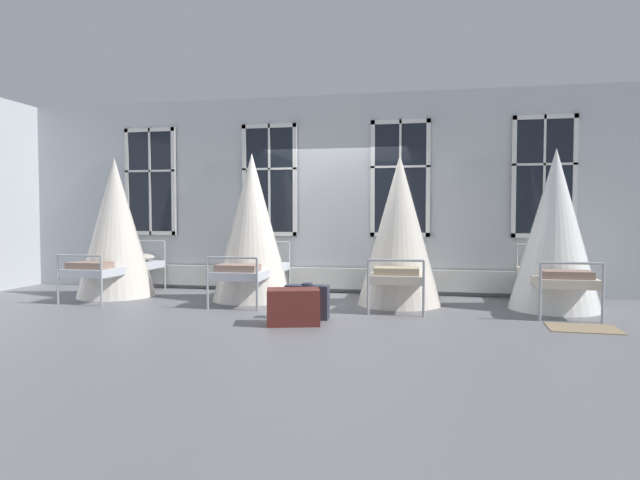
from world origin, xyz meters
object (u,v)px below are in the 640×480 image
Objects in this scene: cot_third at (399,232)px; cot_fourth at (555,232)px; travel_trunk at (293,307)px; cot_first at (116,230)px; suitcase_dark at (307,302)px; cot_second at (252,229)px.

cot_third is 2.19m from cot_fourth.
cot_fourth is 3.59× the size of travel_trunk.
cot_first is 3.99m from travel_trunk.
suitcase_dark is (-3.30, -1.40, -0.89)m from cot_fourth.
cot_first is 6.86m from cot_fourth.
cot_fourth is at bearing -91.05° from cot_second.
cot_second is (2.35, 0.05, 0.01)m from cot_first.
cot_second reaches higher than cot_fourth.
cot_fourth is (4.51, -0.01, -0.01)m from cot_second.
cot_fourth reaches higher than cot_third.
cot_first is 3.58× the size of travel_trunk.
cot_first is at bearing 90.45° from cot_second.
cot_third is at bearing -88.48° from cot_first.
cot_fourth reaches higher than suitcase_dark.
suitcase_dark is 0.88× the size of travel_trunk.
travel_trunk is at bearing 146.18° from cot_third.
cot_third is 3.52× the size of travel_trunk.
travel_trunk is at bearing -149.05° from cot_second.
travel_trunk is (-3.39, -1.79, -0.89)m from cot_fourth.
cot_third is 1.99m from suitcase_dark.
cot_second is at bearing 89.77° from cot_fourth.
cot_first is 2.35m from cot_second.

